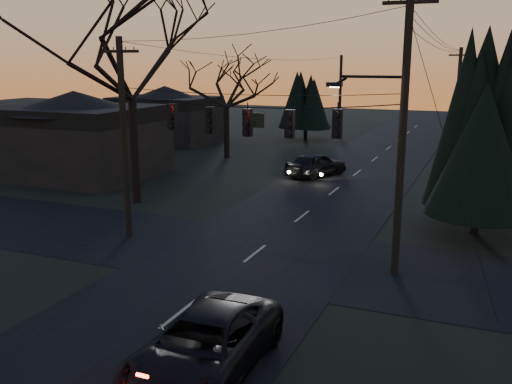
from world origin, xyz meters
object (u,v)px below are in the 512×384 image
at_px(bare_tree_left, 130,56).
at_px(suv_near, 205,346).
at_px(evergreen_right, 484,127).
at_px(utility_pole_right, 394,273).
at_px(utility_pole_far_l, 339,137).
at_px(utility_pole_left, 129,236).
at_px(utility_pole_far_r, 453,156).
at_px(sedan_oncoming_a, 316,165).

distance_m(bare_tree_left, suv_near, 19.41).
bearing_deg(evergreen_right, utility_pole_right, -111.68).
xyz_separation_m(utility_pole_far_l, evergreen_right, (13.97, -29.79, 4.77)).
distance_m(utility_pole_left, evergreen_right, 16.01).
xyz_separation_m(utility_pole_right, suv_near, (-3.18, -8.68, 0.75)).
height_order(utility_pole_far_r, utility_pole_far_l, utility_pole_far_r).
relative_size(bare_tree_left, suv_near, 2.04).
distance_m(utility_pole_far_l, suv_near, 45.46).
bearing_deg(utility_pole_far_r, utility_pole_left, -112.33).
bearing_deg(utility_pole_far_l, utility_pole_far_r, -34.82).
xyz_separation_m(utility_pole_right, utility_pole_far_r, (0.00, 28.00, 0.00)).
distance_m(utility_pole_far_r, suv_near, 36.83).
relative_size(utility_pole_far_l, evergreen_right, 0.96).
relative_size(utility_pole_left, evergreen_right, 1.02).
height_order(utility_pole_far_r, evergreen_right, evergreen_right).
relative_size(utility_pole_right, utility_pole_far_l, 1.25).
height_order(utility_pole_right, utility_pole_far_r, utility_pole_right).
xyz_separation_m(utility_pole_far_r, evergreen_right, (2.47, -21.79, 4.77)).
distance_m(suv_near, sedan_oncoming_a, 24.95).
relative_size(utility_pole_left, suv_near, 1.57).
bearing_deg(utility_pole_far_l, utility_pole_right, -72.28).
bearing_deg(evergreen_right, utility_pole_far_l, 115.12).
height_order(utility_pole_far_l, bare_tree_left, bare_tree_left).
bearing_deg(suv_near, utility_pole_right, 68.87).
bearing_deg(utility_pole_far_r, bare_tree_left, -122.92).
height_order(utility_pole_right, bare_tree_left, bare_tree_left).
height_order(utility_pole_right, suv_near, utility_pole_right).
distance_m(utility_pole_left, suv_near, 12.05).
distance_m(utility_pole_far_r, sedan_oncoming_a, 14.46).
relative_size(utility_pole_far_l, bare_tree_left, 0.72).
xyz_separation_m(utility_pole_far_l, sedan_oncoming_a, (3.72, -20.16, 0.80)).
bearing_deg(bare_tree_left, evergreen_right, 3.03).
height_order(bare_tree_left, sedan_oncoming_a, bare_tree_left).
bearing_deg(utility_pole_left, utility_pole_right, 0.00).
bearing_deg(evergreen_right, utility_pole_left, -156.04).
bearing_deg(bare_tree_left, utility_pole_far_r, 57.08).
relative_size(utility_pole_far_l, suv_near, 1.48).
xyz_separation_m(utility_pole_far_l, bare_tree_left, (-3.20, -30.70, 7.73)).
xyz_separation_m(utility_pole_right, bare_tree_left, (-14.70, 5.30, 7.73)).
bearing_deg(utility_pole_right, utility_pole_far_r, 90.00).
bearing_deg(suv_near, evergreen_right, 68.22).
distance_m(utility_pole_right, utility_pole_left, 11.50).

